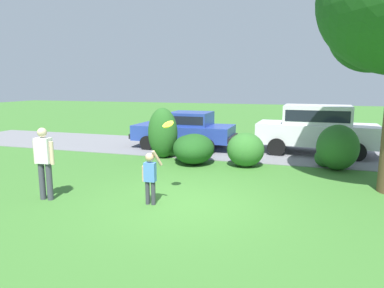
{
  "coord_description": "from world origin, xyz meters",
  "views": [
    {
      "loc": [
        2.42,
        -7.28,
        2.75
      ],
      "look_at": [
        -0.38,
        1.66,
        1.1
      ],
      "focal_mm": 32.13,
      "sensor_mm": 36.0,
      "label": 1
    }
  ],
  "objects": [
    {
      "name": "child_thrower",
      "position": [
        -0.75,
        -0.34,
        0.72
      ],
      "size": [
        0.45,
        0.28,
        1.29
      ],
      "color": "#383842",
      "rests_on": "ground"
    },
    {
      "name": "adult_onlooker",
      "position": [
        -3.28,
        -0.77,
        0.98
      ],
      "size": [
        0.53,
        0.25,
        1.74
      ],
      "color": "#3F3F4C",
      "rests_on": "ground"
    },
    {
      "name": "shrub_centre_right",
      "position": [
        3.62,
        4.5,
        0.69
      ],
      "size": [
        1.33,
        1.53,
        1.46
      ],
      "color": "#286023",
      "rests_on": "ground"
    },
    {
      "name": "shrub_near_tree",
      "position": [
        -2.37,
        4.52,
        0.85
      ],
      "size": [
        1.12,
        1.14,
        1.87
      ],
      "color": "#286023",
      "rests_on": "ground"
    },
    {
      "name": "parked_sedan",
      "position": [
        -2.2,
        6.62,
        0.85
      ],
      "size": [
        4.4,
        2.11,
        1.56
      ],
      "color": "#28429E",
      "rests_on": "ground"
    },
    {
      "name": "parked_suv",
      "position": [
        3.09,
        6.96,
        1.08
      ],
      "size": [
        4.78,
        2.28,
        1.92
      ],
      "color": "white",
      "rests_on": "ground"
    },
    {
      "name": "shrub_centre_left",
      "position": [
        -1.09,
        3.95,
        0.51
      ],
      "size": [
        1.53,
        1.63,
        1.04
      ],
      "color": "#1E511C",
      "rests_on": "ground"
    },
    {
      "name": "shrub_centre",
      "position": [
        0.77,
        4.01,
        0.53
      ],
      "size": [
        1.25,
        1.16,
        1.14
      ],
      "color": "#33702B",
      "rests_on": "ground"
    },
    {
      "name": "frisbee",
      "position": [
        -0.55,
        0.29,
        1.8
      ],
      "size": [
        0.31,
        0.26,
        0.21
      ],
      "color": "yellow"
    },
    {
      "name": "driveway_strip",
      "position": [
        0.0,
        6.73,
        0.01
      ],
      "size": [
        28.0,
        4.4,
        0.02
      ],
      "primitive_type": "cube",
      "color": "slate",
      "rests_on": "ground"
    },
    {
      "name": "ground_plane",
      "position": [
        0.0,
        0.0,
        0.0
      ],
      "size": [
        80.0,
        80.0,
        0.0
      ],
      "primitive_type": "plane",
      "color": "#3D752D"
    }
  ]
}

